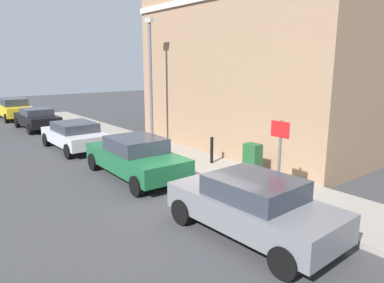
{
  "coord_description": "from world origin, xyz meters",
  "views": [
    {
      "loc": [
        -6.56,
        -7.6,
        3.9
      ],
      "look_at": [
        1.12,
        2.01,
        1.2
      ],
      "focal_mm": 33.0,
      "sensor_mm": 36.0,
      "label": 1
    }
  ],
  "objects_px": {
    "utility_cabinet": "(252,162)",
    "bollard_near_cabinet": "(212,149)",
    "car_grey": "(253,205)",
    "bollard_far_kerb": "(155,146)",
    "street_sign": "(280,149)",
    "lamppost": "(151,78)",
    "car_silver": "(75,135)",
    "car_green": "(136,157)",
    "car_black": "(37,118)",
    "car_yellow": "(14,109)"
  },
  "relations": [
    {
      "from": "car_silver",
      "to": "car_black",
      "type": "distance_m",
      "value": 6.52
    },
    {
      "from": "car_green",
      "to": "car_yellow",
      "type": "height_order",
      "value": "car_yellow"
    },
    {
      "from": "car_silver",
      "to": "car_black",
      "type": "relative_size",
      "value": 1.01
    },
    {
      "from": "car_grey",
      "to": "utility_cabinet",
      "type": "relative_size",
      "value": 3.62
    },
    {
      "from": "bollard_far_kerb",
      "to": "street_sign",
      "type": "relative_size",
      "value": 0.45
    },
    {
      "from": "bollard_near_cabinet",
      "to": "car_yellow",
      "type": "bearing_deg",
      "value": 99.65
    },
    {
      "from": "car_green",
      "to": "car_yellow",
      "type": "relative_size",
      "value": 1.07
    },
    {
      "from": "car_yellow",
      "to": "street_sign",
      "type": "distance_m",
      "value": 22.18
    },
    {
      "from": "car_grey",
      "to": "car_black",
      "type": "xyz_separation_m",
      "value": [
        0.09,
        17.46,
        -0.06
      ]
    },
    {
      "from": "car_grey",
      "to": "car_black",
      "type": "relative_size",
      "value": 1.02
    },
    {
      "from": "car_black",
      "to": "bollard_near_cabinet",
      "type": "distance_m",
      "value": 12.99
    },
    {
      "from": "car_black",
      "to": "lamppost",
      "type": "relative_size",
      "value": 0.71
    },
    {
      "from": "car_grey",
      "to": "lamppost",
      "type": "distance_m",
      "value": 9.5
    },
    {
      "from": "car_black",
      "to": "utility_cabinet",
      "type": "height_order",
      "value": "utility_cabinet"
    },
    {
      "from": "car_yellow",
      "to": "bollard_far_kerb",
      "type": "distance_m",
      "value": 16.24
    },
    {
      "from": "car_green",
      "to": "car_yellow",
      "type": "distance_m",
      "value": 17.29
    },
    {
      "from": "utility_cabinet",
      "to": "bollard_near_cabinet",
      "type": "distance_m",
      "value": 2.16
    },
    {
      "from": "car_black",
      "to": "bollard_far_kerb",
      "type": "bearing_deg",
      "value": -172.1
    },
    {
      "from": "car_black",
      "to": "car_yellow",
      "type": "bearing_deg",
      "value": 0.93
    },
    {
      "from": "car_yellow",
      "to": "utility_cabinet",
      "type": "distance_m",
      "value": 20.37
    },
    {
      "from": "car_grey",
      "to": "bollard_far_kerb",
      "type": "relative_size",
      "value": 4.0
    },
    {
      "from": "utility_cabinet",
      "to": "bollard_near_cabinet",
      "type": "relative_size",
      "value": 1.11
    },
    {
      "from": "bollard_far_kerb",
      "to": "street_sign",
      "type": "distance_m",
      "value": 6.02
    },
    {
      "from": "car_black",
      "to": "utility_cabinet",
      "type": "xyz_separation_m",
      "value": [
        2.86,
        -14.81,
        -0.01
      ]
    },
    {
      "from": "car_silver",
      "to": "lamppost",
      "type": "xyz_separation_m",
      "value": [
        2.82,
        -2.23,
        2.61
      ]
    },
    {
      "from": "lamppost",
      "to": "car_grey",
      "type": "bearing_deg",
      "value": -107.82
    },
    {
      "from": "utility_cabinet",
      "to": "bollard_near_cabinet",
      "type": "bearing_deg",
      "value": 87.35
    },
    {
      "from": "car_grey",
      "to": "car_black",
      "type": "height_order",
      "value": "car_grey"
    },
    {
      "from": "car_green",
      "to": "car_black",
      "type": "distance_m",
      "value": 11.95
    },
    {
      "from": "street_sign",
      "to": "car_black",
      "type": "bearing_deg",
      "value": 95.94
    },
    {
      "from": "car_silver",
      "to": "bollard_near_cabinet",
      "type": "relative_size",
      "value": 3.96
    },
    {
      "from": "utility_cabinet",
      "to": "street_sign",
      "type": "xyz_separation_m",
      "value": [
        -1.12,
        -1.93,
        0.98
      ]
    },
    {
      "from": "car_black",
      "to": "lamppost",
      "type": "distance_m",
      "value": 9.52
    },
    {
      "from": "bollard_near_cabinet",
      "to": "car_grey",
      "type": "bearing_deg",
      "value": -122.36
    },
    {
      "from": "car_yellow",
      "to": "utility_cabinet",
      "type": "height_order",
      "value": "car_yellow"
    },
    {
      "from": "car_silver",
      "to": "car_yellow",
      "type": "height_order",
      "value": "car_yellow"
    },
    {
      "from": "car_green",
      "to": "utility_cabinet",
      "type": "relative_size",
      "value": 3.94
    },
    {
      "from": "car_silver",
      "to": "street_sign",
      "type": "xyz_separation_m",
      "value": [
        1.85,
        -10.22,
        0.97
      ]
    },
    {
      "from": "car_silver",
      "to": "street_sign",
      "type": "distance_m",
      "value": 10.43
    },
    {
      "from": "bollard_near_cabinet",
      "to": "street_sign",
      "type": "height_order",
      "value": "street_sign"
    },
    {
      "from": "car_silver",
      "to": "utility_cabinet",
      "type": "distance_m",
      "value": 8.8
    },
    {
      "from": "car_silver",
      "to": "bollard_far_kerb",
      "type": "height_order",
      "value": "car_silver"
    },
    {
      "from": "car_yellow",
      "to": "car_black",
      "type": "bearing_deg",
      "value": -178.25
    },
    {
      "from": "car_black",
      "to": "bollard_far_kerb",
      "type": "height_order",
      "value": "car_black"
    },
    {
      "from": "car_black",
      "to": "car_grey",
      "type": "bearing_deg",
      "value": 179.52
    },
    {
      "from": "car_black",
      "to": "bollard_far_kerb",
      "type": "relative_size",
      "value": 3.91
    },
    {
      "from": "street_sign",
      "to": "lamppost",
      "type": "xyz_separation_m",
      "value": [
        0.97,
        7.99,
        1.64
      ]
    },
    {
      "from": "car_yellow",
      "to": "bollard_near_cabinet",
      "type": "xyz_separation_m",
      "value": [
        3.06,
        -17.99,
        -0.07
      ]
    },
    {
      "from": "car_black",
      "to": "car_yellow",
      "type": "height_order",
      "value": "car_yellow"
    },
    {
      "from": "utility_cabinet",
      "to": "bollard_near_cabinet",
      "type": "height_order",
      "value": "utility_cabinet"
    }
  ]
}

